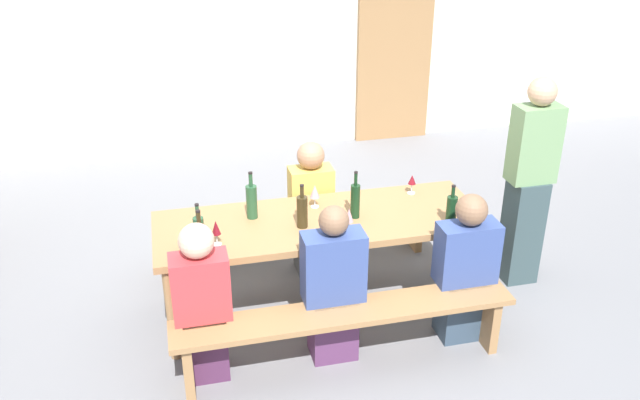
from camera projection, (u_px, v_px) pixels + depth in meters
The scene contains 21 objects.
ground_plane at pixel (320, 306), 5.09m from camera, with size 24.00×24.00×0.00m, color slate.
back_wall at pixel (247, 10), 7.40m from camera, with size 14.00×0.20×3.20m, color silver.
wooden_door at pixel (394, 53), 7.88m from camera, with size 0.90×0.06×2.10m, color #9E7247.
tasting_table at pixel (320, 228), 4.79m from camera, with size 2.33×0.80×0.75m.
bench_near at pixel (345, 322), 4.32m from camera, with size 2.23×0.30×0.45m.
bench_far at pixel (300, 222), 5.54m from camera, with size 2.23×0.30×0.45m.
wine_bottle_0 at pixel (252, 201), 4.73m from camera, with size 0.08×0.08×0.35m.
wine_bottle_1 at pixel (355, 200), 4.73m from camera, with size 0.07×0.07×0.35m.
wine_bottle_2 at pixel (302, 211), 4.61m from camera, with size 0.08×0.08×0.32m.
wine_bottle_3 at pixel (199, 232), 4.34m from camera, with size 0.07×0.07×0.32m.
wine_bottle_4 at pixel (201, 240), 4.24m from camera, with size 0.08×0.08×0.33m.
wine_bottle_5 at pixel (451, 210), 4.65m from camera, with size 0.07×0.07×0.30m.
wine_glass_0 at pixel (349, 216), 4.53m from camera, with size 0.06×0.06×0.18m.
wine_glass_1 at pixel (216, 228), 4.38m from camera, with size 0.06×0.06×0.18m.
wine_glass_2 at pixel (315, 192), 4.88m from camera, with size 0.07×0.07×0.18m.
wine_glass_3 at pixel (412, 181), 5.10m from camera, with size 0.06×0.06×0.15m.
seated_guest_near_0 at pixel (202, 305), 4.19m from camera, with size 0.36×0.24×1.10m.
seated_guest_near_1 at pixel (333, 288), 4.37m from camera, with size 0.40×0.24×1.12m.
seated_guest_near_2 at pixel (465, 271), 4.57m from camera, with size 0.41×0.24×1.10m.
seated_guest_far_0 at pixel (311, 210), 5.35m from camera, with size 0.34×0.24×1.12m.
standing_host at pixel (528, 186), 5.10m from camera, with size 0.34×0.24×1.66m.
Camera 1 is at (-0.99, -4.10, 2.96)m, focal length 37.71 mm.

